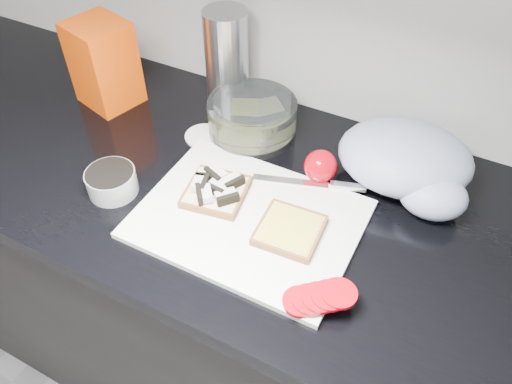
# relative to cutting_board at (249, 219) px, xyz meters

# --- Properties ---
(base_cabinet) EXTENTS (3.50, 0.60, 0.86)m
(base_cabinet) POSITION_rel_cutting_board_xyz_m (-0.06, 0.09, -0.48)
(base_cabinet) COLOR black
(base_cabinet) RESTS_ON ground
(countertop) EXTENTS (3.50, 0.64, 0.04)m
(countertop) POSITION_rel_cutting_board_xyz_m (-0.06, 0.09, -0.03)
(countertop) COLOR black
(countertop) RESTS_ON base_cabinet
(cutting_board) EXTENTS (0.40, 0.30, 0.01)m
(cutting_board) POSITION_rel_cutting_board_xyz_m (0.00, 0.00, 0.00)
(cutting_board) COLOR white
(cutting_board) RESTS_ON countertop
(bread_left) EXTENTS (0.13, 0.13, 0.04)m
(bread_left) POSITION_rel_cutting_board_xyz_m (-0.08, 0.02, 0.02)
(bread_left) COLOR beige
(bread_left) RESTS_ON cutting_board
(bread_right) EXTENTS (0.12, 0.12, 0.02)m
(bread_right) POSITION_rel_cutting_board_xyz_m (0.08, -0.00, 0.01)
(bread_right) COLOR beige
(bread_right) RESTS_ON cutting_board
(tomato_slices) EXTENTS (0.12, 0.10, 0.02)m
(tomato_slices) POSITION_rel_cutting_board_xyz_m (0.18, -0.11, 0.02)
(tomato_slices) COLOR #B60410
(tomato_slices) RESTS_ON cutting_board
(knife) EXTENTS (0.22, 0.08, 0.01)m
(knife) POSITION_rel_cutting_board_xyz_m (0.09, 0.14, 0.01)
(knife) COLOR silver
(knife) RESTS_ON cutting_board
(seed_tub) EXTENTS (0.10, 0.10, 0.05)m
(seed_tub) POSITION_rel_cutting_board_xyz_m (-0.27, -0.05, 0.02)
(seed_tub) COLOR gray
(seed_tub) RESTS_ON countertop
(tub_lid) EXTENTS (0.09, 0.09, 0.01)m
(tub_lid) POSITION_rel_cutting_board_xyz_m (-0.20, 0.17, -0.00)
(tub_lid) COLOR silver
(tub_lid) RESTS_ON countertop
(glass_bowl) EXTENTS (0.19, 0.19, 0.08)m
(glass_bowl) POSITION_rel_cutting_board_xyz_m (-0.12, 0.24, 0.03)
(glass_bowl) COLOR silver
(glass_bowl) RESTS_ON countertop
(bread_bag) EXTENTS (0.15, 0.15, 0.20)m
(bread_bag) POSITION_rel_cutting_board_xyz_m (-0.48, 0.19, 0.09)
(bread_bag) COLOR #D14703
(bread_bag) RESTS_ON countertop
(steel_canister) EXTENTS (0.10, 0.10, 0.23)m
(steel_canister) POSITION_rel_cutting_board_xyz_m (-0.22, 0.31, 0.11)
(steel_canister) COLOR #A6A5AA
(steel_canister) RESTS_ON countertop
(grocery_bag) EXTENTS (0.29, 0.25, 0.11)m
(grocery_bag) POSITION_rel_cutting_board_xyz_m (0.23, 0.23, 0.05)
(grocery_bag) COLOR #99A9BC
(grocery_bag) RESTS_ON countertop
(whole_tomatoes) EXTENTS (0.07, 0.07, 0.07)m
(whole_tomatoes) POSITION_rel_cutting_board_xyz_m (0.07, 0.17, 0.03)
(whole_tomatoes) COLOR #B60410
(whole_tomatoes) RESTS_ON countertop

